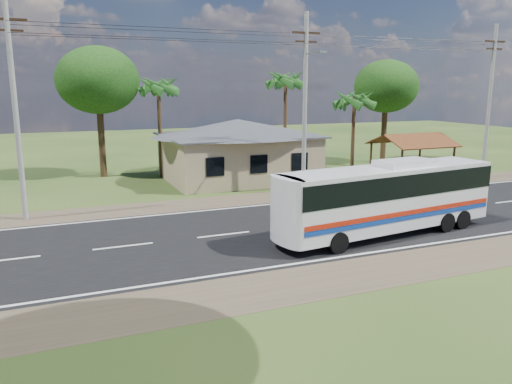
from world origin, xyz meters
TOP-DOWN VIEW (x-y plane):
  - ground at (0.00, 0.00)m, footprint 120.00×120.00m
  - road at (0.00, 0.00)m, footprint 120.00×16.00m
  - house at (1.00, 13.00)m, footprint 12.40×10.00m
  - waiting_shed at (13.00, 8.50)m, footprint 5.20×4.48m
  - concrete_barrier at (12.00, 5.60)m, footprint 7.00×0.30m
  - utility_poles at (2.67, 6.49)m, footprint 32.80×2.22m
  - palm_near at (9.50, 11.00)m, footprint 2.80×2.80m
  - palm_mid at (6.00, 15.50)m, footprint 2.80×2.80m
  - palm_far at (-4.00, 16.00)m, footprint 2.80×2.80m
  - tree_behind_house at (-8.00, 18.00)m, footprint 6.00×6.00m
  - tree_behind_shed at (16.00, 16.00)m, footprint 5.60×5.60m
  - coach_bus at (2.48, -2.73)m, footprint 11.15×3.59m
  - motorcycle at (11.10, 5.27)m, footprint 1.54×0.58m
  - person at (11.21, 4.49)m, footprint 0.64×0.45m

SIDE VIEW (x-z plane):
  - ground at x=0.00m, z-range 0.00..0.00m
  - road at x=0.00m, z-range -0.01..0.02m
  - motorcycle at x=11.10m, z-range 0.00..0.80m
  - concrete_barrier at x=12.00m, z-range 0.00..0.90m
  - person at x=11.21m, z-range 0.00..1.67m
  - coach_bus at x=2.48m, z-range 0.24..3.65m
  - house at x=1.00m, z-range 0.14..5.14m
  - waiting_shed at x=13.00m, z-range 1.05..4.40m
  - palm_near at x=9.50m, z-range 2.36..9.06m
  - utility_poles at x=2.67m, z-range 0.27..11.27m
  - palm_far at x=-4.00m, z-range 2.83..10.53m
  - tree_behind_shed at x=16.00m, z-range 2.17..11.19m
  - tree_behind_house at x=-8.00m, z-range 2.31..11.92m
  - palm_mid at x=6.00m, z-range 3.06..11.26m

